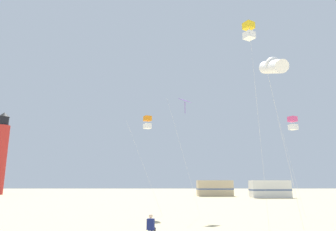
{
  "coord_description": "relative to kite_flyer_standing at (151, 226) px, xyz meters",
  "views": [
    {
      "loc": [
        -0.53,
        -7.24,
        2.74
      ],
      "look_at": [
        -0.42,
        12.14,
        6.98
      ],
      "focal_mm": 31.85,
      "sensor_mm": 36.0,
      "label": 1
    }
  ],
  "objects": [
    {
      "name": "kite_box_rainbow",
      "position": [
        11.54,
        9.71,
        6.92
      ],
      "size": [
        1.47,
        1.47,
        8.12
      ],
      "color": "silver",
      "rests_on": "ground"
    },
    {
      "name": "rv_van_white",
      "position": [
        17.77,
        35.04,
        0.78
      ],
      "size": [
        6.54,
        2.62,
        2.8
      ],
      "rotation": [
        0.0,
        0.0,
        0.04
      ],
      "color": "white",
      "rests_on": "ground"
    },
    {
      "name": "kite_box_gold",
      "position": [
        6.14,
        2.63,
        11.71
      ],
      "size": [
        0.84,
        0.84,
        12.93
      ],
      "color": "silver",
      "rests_on": "ground"
    },
    {
      "name": "rv_van_tan",
      "position": [
        9.55,
        40.41,
        0.78
      ],
      "size": [
        6.56,
        2.68,
        2.8
      ],
      "rotation": [
        0.0,
        0.0,
        0.05
      ],
      "color": "#C6B28C",
      "rests_on": "ground"
    },
    {
      "name": "kite_diamond_violet",
      "position": [
        2.39,
        10.82,
        8.82
      ],
      "size": [
        2.67,
        2.27,
        10.07
      ],
      "color": "silver",
      "rests_on": "ground"
    },
    {
      "name": "kite_tube_white",
      "position": [
        6.32,
        -0.57,
        8.0
      ],
      "size": [
        1.29,
        2.5,
        9.31
      ],
      "color": "silver",
      "rests_on": "ground"
    },
    {
      "name": "kite_box_orange",
      "position": [
        -0.99,
        11.34,
        7.3
      ],
      "size": [
        3.22,
        2.2,
        8.5
      ],
      "color": "silver",
      "rests_on": "ground"
    },
    {
      "name": "kite_flyer_standing",
      "position": [
        0.0,
        0.0,
        0.0
      ],
      "size": [
        0.45,
        0.56,
        1.16
      ],
      "rotation": [
        0.0,
        0.0,
        2.81
      ],
      "color": "navy",
      "rests_on": "ground"
    }
  ]
}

